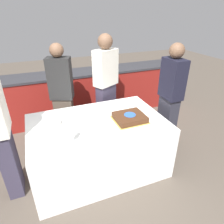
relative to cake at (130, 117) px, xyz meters
The scene contains 11 objects.
ground_plane 0.88m from the cake, 164.59° to the left, with size 14.00×14.00×0.00m, color brown.
back_counter 1.80m from the cake, 102.88° to the left, with size 4.40×0.58×0.92m.
dining_table 0.58m from the cake, 164.59° to the left, with size 1.69×1.09×0.74m.
cake is the anchor object (origin of this frame).
plate_stack 0.95m from the cake, 165.16° to the left, with size 0.19×0.19×0.05m.
wine_glass 0.79m from the cake, 165.81° to the right, with size 0.07×0.07×0.18m.
side_plate_near_cake 0.34m from the cake, 73.15° to the left, with size 0.18×0.18×0.00m.
person_cutting_cake 0.88m from the cake, 90.00° to the left, with size 0.43×0.35×1.68m.
person_seated_left 1.47m from the cake, behind, with size 0.23×0.36×1.67m.
person_seated_right 0.68m from the cake, ahead, with size 0.20×0.33×1.63m.
person_standing_back 1.12m from the cake, 128.56° to the left, with size 0.38×0.31×1.59m.
Camera 1 is at (-0.62, -2.06, 2.01)m, focal length 32.00 mm.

